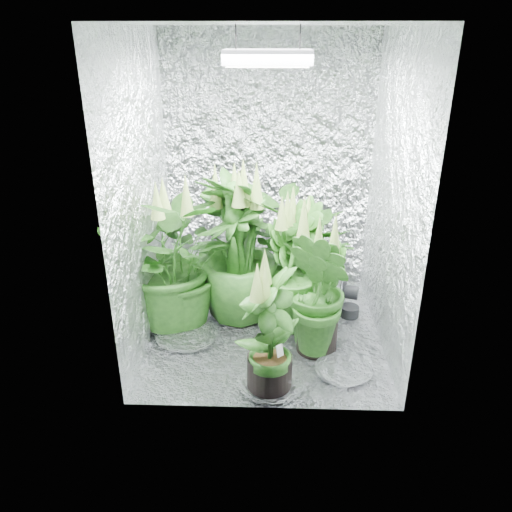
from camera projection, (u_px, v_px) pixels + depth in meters
The scene contains 13 objects.
ground at pixel (265, 331), 3.58m from camera, with size 1.60×1.60×0.00m, color white.
walls at pixel (266, 197), 3.17m from camera, with size 1.62×1.62×2.00m.
ceiling at pixel (268, 24), 2.76m from camera, with size 1.60×1.60×0.01m, color white.
grow_lamp at pixel (268, 58), 2.83m from camera, with size 0.50×0.30×0.22m.
plant_a at pixel (174, 259), 3.46m from camera, with size 0.97×0.97×1.10m.
plant_b at pixel (235, 240), 3.81m from camera, with size 0.75×0.75×1.11m.
plant_c at pixel (292, 268), 3.46m from camera, with size 0.56×0.56×1.00m.
plant_d at pixel (238, 251), 3.54m from camera, with size 0.82×0.82×1.18m.
plant_e at pixel (306, 255), 3.66m from camera, with size 1.07×1.07×0.98m.
plant_f at pixel (270, 333), 2.83m from camera, with size 0.50×0.50×0.90m.
plant_g at pixel (319, 293), 3.20m from camera, with size 0.62×0.62×0.95m.
circulation_fan at pixel (347, 298), 3.71m from camera, with size 0.18×0.30×0.36m.
plant_label at pixel (280, 351), 2.84m from camera, with size 0.05×0.01×0.07m, color white.
Camera 1 is at (0.04, -3.04, 1.96)m, focal length 35.00 mm.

